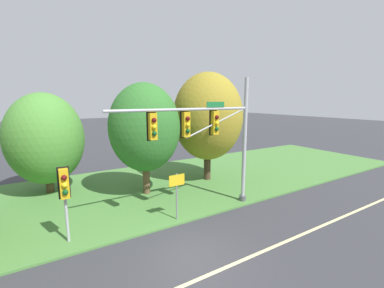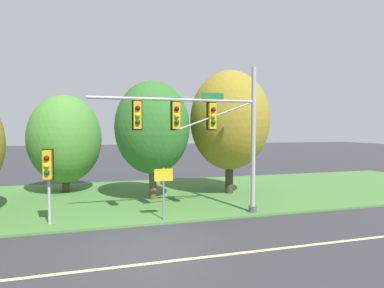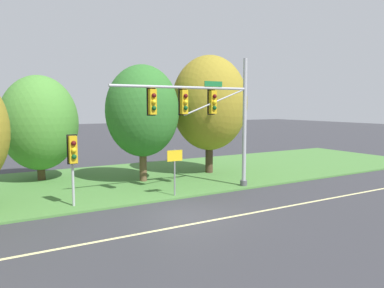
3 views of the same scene
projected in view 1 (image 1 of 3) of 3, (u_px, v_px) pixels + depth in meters
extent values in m
plane|color=#333338|center=(192.00, 257.00, 9.99)|extent=(160.00, 160.00, 0.00)
cube|color=beige|center=(210.00, 274.00, 8.98)|extent=(36.00, 0.16, 0.01)
cube|color=#477A38|center=(127.00, 191.00, 16.91)|extent=(48.00, 11.50, 0.10)
cylinder|color=#9EA0A5|center=(245.00, 141.00, 14.70)|extent=(0.22, 0.22, 7.14)
cylinder|color=#4C4C51|center=(243.00, 198.00, 15.29)|extent=(0.40, 0.40, 0.30)
cylinder|color=#9EA0A5|center=(186.00, 109.00, 12.37)|extent=(7.77, 0.14, 0.14)
cylinder|color=#9EA0A5|center=(218.00, 122.00, 13.49)|extent=(3.91, 0.08, 1.48)
cube|color=gold|center=(215.00, 123.00, 13.39)|extent=(0.34, 0.28, 1.22)
cube|color=black|center=(213.00, 123.00, 13.53)|extent=(0.46, 0.04, 1.34)
sphere|color=#4C0C0C|center=(217.00, 117.00, 13.19)|extent=(0.22, 0.22, 0.22)
sphere|color=yellow|center=(217.00, 123.00, 13.24)|extent=(0.22, 0.22, 0.22)
sphere|color=#0C4219|center=(217.00, 129.00, 13.29)|extent=(0.22, 0.22, 0.22)
cube|color=gold|center=(186.00, 125.00, 12.49)|extent=(0.34, 0.28, 1.22)
cube|color=black|center=(184.00, 124.00, 12.63)|extent=(0.46, 0.04, 1.34)
sphere|color=#4C0C0C|center=(188.00, 119.00, 12.29)|extent=(0.22, 0.22, 0.22)
sphere|color=yellow|center=(188.00, 125.00, 12.34)|extent=(0.22, 0.22, 0.22)
sphere|color=#0C4219|center=(188.00, 131.00, 12.39)|extent=(0.22, 0.22, 0.22)
cube|color=gold|center=(153.00, 126.00, 11.59)|extent=(0.34, 0.28, 1.22)
cube|color=black|center=(151.00, 126.00, 11.73)|extent=(0.46, 0.04, 1.34)
sphere|color=#4C0C0C|center=(154.00, 120.00, 11.39)|extent=(0.22, 0.22, 0.22)
sphere|color=yellow|center=(154.00, 127.00, 11.44)|extent=(0.22, 0.22, 0.22)
sphere|color=#0C4219|center=(154.00, 134.00, 11.49)|extent=(0.22, 0.22, 0.22)
cube|color=#196B33|center=(216.00, 104.00, 13.19)|extent=(1.10, 0.04, 0.28)
cylinder|color=#9EA0A5|center=(66.00, 206.00, 10.63)|extent=(0.12, 0.12, 3.16)
cube|color=gold|center=(64.00, 184.00, 10.29)|extent=(0.34, 0.28, 1.22)
cube|color=black|center=(64.00, 183.00, 10.42)|extent=(0.46, 0.04, 1.34)
sphere|color=#4C0C0C|center=(64.00, 178.00, 10.08)|extent=(0.22, 0.22, 0.22)
sphere|color=yellow|center=(65.00, 185.00, 10.14)|extent=(0.22, 0.22, 0.22)
sphere|color=#0C4219|center=(65.00, 192.00, 10.19)|extent=(0.22, 0.22, 0.22)
cylinder|color=slate|center=(177.00, 197.00, 12.70)|extent=(0.08, 0.08, 2.37)
cube|color=gold|center=(177.00, 180.00, 12.53)|extent=(0.85, 0.03, 0.55)
cylinder|color=#4C3823|center=(49.00, 175.00, 16.52)|extent=(0.46, 0.46, 2.24)
ellipsoid|color=#478433|center=(45.00, 139.00, 16.11)|extent=(4.60, 4.60, 5.75)
cylinder|color=brown|center=(146.00, 170.00, 16.24)|extent=(0.44, 0.44, 3.03)
ellipsoid|color=#2D6B28|center=(145.00, 128.00, 15.78)|extent=(4.37, 4.37, 5.46)
cylinder|color=#423021|center=(207.00, 158.00, 19.13)|extent=(0.51, 0.51, 3.32)
ellipsoid|color=olive|center=(208.00, 117.00, 18.60)|extent=(5.06, 5.06, 6.33)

